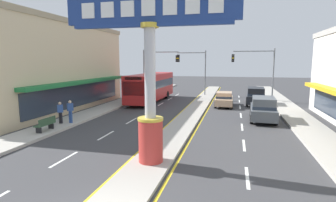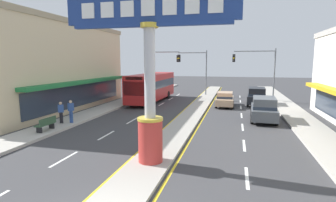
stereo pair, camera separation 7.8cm
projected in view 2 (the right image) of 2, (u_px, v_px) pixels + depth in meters
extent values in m
cube|color=#A39E93|center=(193.00, 112.00, 24.66)|extent=(1.93, 52.00, 0.14)
cube|color=#ADA89E|center=(96.00, 112.00, 24.88)|extent=(2.46, 60.00, 0.18)
cube|color=#ADA89E|center=(303.00, 122.00, 20.60)|extent=(2.46, 60.00, 0.18)
cube|color=silver|center=(64.00, 159.00, 13.05)|extent=(0.14, 2.20, 0.01)
cube|color=silver|center=(106.00, 135.00, 17.27)|extent=(0.14, 2.20, 0.01)
cube|color=silver|center=(132.00, 121.00, 21.49)|extent=(0.14, 2.20, 0.01)
cube|color=silver|center=(149.00, 111.00, 25.71)|extent=(0.14, 2.20, 0.01)
cube|color=silver|center=(162.00, 104.00, 29.93)|extent=(0.14, 2.20, 0.01)
cube|color=silver|center=(171.00, 99.00, 34.14)|extent=(0.14, 2.20, 0.01)
cube|color=silver|center=(178.00, 95.00, 38.36)|extent=(0.14, 2.20, 0.01)
cube|color=silver|center=(247.00, 177.00, 10.97)|extent=(0.14, 2.20, 0.01)
cube|color=silver|center=(244.00, 145.00, 15.19)|extent=(0.14, 2.20, 0.01)
cube|color=silver|center=(243.00, 127.00, 19.41)|extent=(0.14, 2.20, 0.01)
cube|color=silver|center=(242.00, 115.00, 23.63)|extent=(0.14, 2.20, 0.01)
cube|color=silver|center=(241.00, 107.00, 27.85)|extent=(0.14, 2.20, 0.01)
cube|color=silver|center=(240.00, 101.00, 32.07)|extent=(0.14, 2.20, 0.01)
cube|color=silver|center=(240.00, 97.00, 36.29)|extent=(0.14, 2.20, 0.01)
cube|color=yellow|center=(181.00, 113.00, 24.95)|extent=(0.12, 52.00, 0.01)
cube|color=yellow|center=(206.00, 114.00, 24.39)|extent=(0.12, 52.00, 0.01)
cylinder|color=#B7332D|center=(150.00, 141.00, 12.26)|extent=(1.11, 1.11, 1.93)
cylinder|color=gold|center=(150.00, 119.00, 12.11)|extent=(1.16, 1.16, 0.12)
cylinder|color=#B7B7BC|center=(150.00, 73.00, 11.81)|extent=(0.49, 0.49, 4.25)
cylinder|color=gold|center=(149.00, 25.00, 11.51)|extent=(0.79, 0.79, 0.20)
cube|color=navy|center=(149.00, 8.00, 11.41)|extent=(7.70, 0.24, 1.19)
cube|color=navy|center=(149.00, 25.00, 11.51)|extent=(7.09, 0.29, 0.16)
cube|color=white|center=(88.00, 11.00, 11.95)|extent=(0.60, 0.06, 0.65)
cube|color=white|center=(107.00, 10.00, 11.72)|extent=(0.60, 0.06, 0.65)
cube|color=white|center=(127.00, 9.00, 11.50)|extent=(0.60, 0.06, 0.65)
cube|color=white|center=(148.00, 8.00, 11.27)|extent=(0.60, 0.06, 0.65)
cube|color=white|center=(170.00, 7.00, 11.04)|extent=(0.60, 0.06, 0.65)
cube|color=white|center=(192.00, 6.00, 10.82)|extent=(0.60, 0.06, 0.65)
cube|color=white|center=(216.00, 4.00, 10.59)|extent=(0.60, 0.06, 0.65)
cube|color=beige|center=(41.00, 68.00, 26.65)|extent=(8.60, 18.67, 8.02)
cube|color=#9C8D6E|center=(38.00, 24.00, 26.03)|extent=(8.78, 19.05, 0.45)
cube|color=#1E7038|center=(85.00, 82.00, 25.67)|extent=(0.90, 15.87, 0.30)
cube|color=#283342|center=(81.00, 95.00, 25.96)|extent=(0.08, 15.31, 2.00)
cylinder|color=slate|center=(145.00, 74.00, 35.27)|extent=(0.16, 0.16, 6.20)
cylinder|color=slate|center=(162.00, 52.00, 34.31)|extent=(4.62, 0.12, 0.12)
cube|color=black|center=(179.00, 58.00, 33.71)|extent=(0.32, 0.24, 0.92)
sphere|color=black|center=(179.00, 56.00, 33.53)|extent=(0.17, 0.17, 0.17)
sphere|color=yellow|center=(179.00, 58.00, 33.57)|extent=(0.17, 0.17, 0.17)
sphere|color=black|center=(179.00, 61.00, 33.62)|extent=(0.17, 0.17, 0.17)
cylinder|color=slate|center=(274.00, 75.00, 31.21)|extent=(0.16, 0.16, 6.20)
cylinder|color=slate|center=(255.00, 51.00, 31.36)|extent=(4.62, 0.12, 0.12)
cube|color=black|center=(234.00, 58.00, 31.89)|extent=(0.32, 0.24, 0.92)
sphere|color=black|center=(234.00, 56.00, 31.71)|extent=(0.17, 0.17, 0.17)
sphere|color=yellow|center=(234.00, 58.00, 31.75)|extent=(0.17, 0.17, 0.17)
sphere|color=black|center=(234.00, 61.00, 31.80)|extent=(0.17, 0.17, 0.17)
cylinder|color=slate|center=(206.00, 73.00, 36.99)|extent=(0.16, 0.16, 6.20)
cylinder|color=slate|center=(192.00, 53.00, 37.06)|extent=(3.96, 0.12, 0.12)
cube|color=black|center=(178.00, 59.00, 37.51)|extent=(0.32, 0.24, 0.92)
sphere|color=black|center=(178.00, 56.00, 37.33)|extent=(0.17, 0.17, 0.17)
sphere|color=yellow|center=(178.00, 59.00, 37.37)|extent=(0.17, 0.17, 0.17)
sphere|color=black|center=(178.00, 61.00, 37.42)|extent=(0.17, 0.17, 0.17)
cube|color=#4C5156|center=(264.00, 112.00, 21.44)|extent=(2.12, 4.69, 0.80)
cube|color=#4C5156|center=(264.00, 102.00, 21.15)|extent=(1.81, 2.93, 0.80)
cube|color=#283342|center=(264.00, 106.00, 21.19)|extent=(1.85, 2.96, 0.24)
cylinder|color=black|center=(252.00, 113.00, 23.09)|extent=(0.25, 0.69, 0.68)
cylinder|color=black|center=(274.00, 114.00, 22.59)|extent=(0.25, 0.69, 0.68)
cylinder|color=black|center=(252.00, 119.00, 20.39)|extent=(0.25, 0.69, 0.68)
cylinder|color=black|center=(277.00, 121.00, 19.89)|extent=(0.25, 0.69, 0.68)
cube|color=#B21E1E|center=(152.00, 86.00, 31.74)|extent=(2.66, 11.24, 2.90)
cube|color=#283342|center=(152.00, 84.00, 31.70)|extent=(2.69, 11.01, 0.90)
cube|color=#283342|center=(134.00, 89.00, 26.40)|extent=(2.30, 0.11, 1.40)
cube|color=black|center=(134.00, 78.00, 26.25)|extent=(1.75, 0.11, 0.30)
cylinder|color=black|center=(152.00, 102.00, 28.32)|extent=(0.29, 0.96, 0.96)
cylinder|color=black|center=(132.00, 101.00, 28.92)|extent=(0.29, 0.96, 0.96)
cylinder|color=black|center=(168.00, 95.00, 34.42)|extent=(0.29, 0.96, 0.96)
cylinder|color=black|center=(151.00, 94.00, 35.02)|extent=(0.29, 0.96, 0.96)
cube|color=tan|center=(225.00, 101.00, 28.33)|extent=(1.80, 4.32, 0.66)
cube|color=tan|center=(225.00, 95.00, 28.08)|extent=(1.57, 2.16, 0.60)
cube|color=#283342|center=(225.00, 97.00, 28.10)|extent=(1.60, 2.19, 0.24)
cylinder|color=black|center=(218.00, 101.00, 29.85)|extent=(0.23, 0.62, 0.62)
cylinder|color=black|center=(233.00, 102.00, 29.47)|extent=(0.23, 0.62, 0.62)
cylinder|color=black|center=(216.00, 105.00, 27.28)|extent=(0.23, 0.62, 0.62)
cylinder|color=black|center=(233.00, 106.00, 26.91)|extent=(0.23, 0.62, 0.62)
cube|color=black|center=(256.00, 98.00, 29.40)|extent=(2.10, 4.68, 0.80)
cube|color=black|center=(257.00, 91.00, 29.11)|extent=(1.80, 2.92, 0.80)
cube|color=#283342|center=(257.00, 94.00, 29.15)|extent=(1.84, 2.95, 0.24)
cylinder|color=black|center=(248.00, 100.00, 31.05)|extent=(0.25, 0.69, 0.68)
cylinder|color=black|center=(264.00, 100.00, 30.56)|extent=(0.25, 0.69, 0.68)
cylinder|color=black|center=(248.00, 103.00, 28.35)|extent=(0.25, 0.69, 0.68)
cylinder|color=black|center=(265.00, 104.00, 27.85)|extent=(0.25, 0.69, 0.68)
cube|color=#2D4C33|center=(45.00, 124.00, 17.66)|extent=(0.48, 1.60, 0.08)
cube|color=#2D4C33|center=(48.00, 121.00, 17.57)|extent=(0.06, 1.60, 0.40)
cube|color=black|center=(39.00, 130.00, 17.12)|extent=(0.38, 0.08, 0.36)
cube|color=black|center=(52.00, 126.00, 18.27)|extent=(0.38, 0.08, 0.36)
cylinder|color=black|center=(60.00, 118.00, 19.83)|extent=(0.14, 0.14, 0.82)
cylinder|color=black|center=(62.00, 118.00, 19.80)|extent=(0.14, 0.14, 0.82)
cube|color=#2D4C8C|center=(61.00, 109.00, 19.71)|extent=(0.45, 0.42, 0.56)
sphere|color=beige|center=(60.00, 103.00, 19.66)|extent=(0.22, 0.22, 0.22)
cylinder|color=#2D4C8C|center=(70.00, 117.00, 19.98)|extent=(0.14, 0.14, 0.90)
cylinder|color=#2D4C8C|center=(72.00, 117.00, 19.95)|extent=(0.14, 0.14, 0.90)
cube|color=#2D4C8C|center=(71.00, 107.00, 19.86)|extent=(0.40, 0.46, 0.56)
sphere|color=beige|center=(70.00, 102.00, 19.80)|extent=(0.22, 0.22, 0.22)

